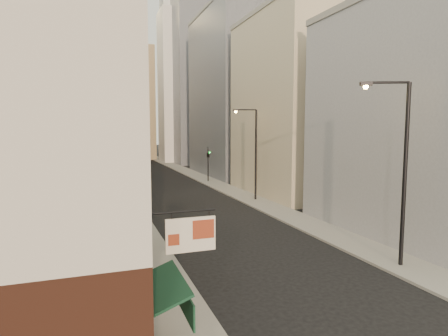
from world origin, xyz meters
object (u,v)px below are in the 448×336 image
clock_tower (124,90)px  white_tower (178,81)px  streetlamp_near (400,163)px  traffic_light_right (208,155)px  streetlamp_mid (253,149)px

clock_tower → white_tower: clock_tower is taller
streetlamp_near → traffic_light_right: 35.32m
clock_tower → streetlamp_mid: bearing=-83.3°
streetlamp_near → white_tower: bearing=110.1°
white_tower → streetlamp_near: white_tower is taller
traffic_light_right → white_tower: bearing=-87.0°
streetlamp_mid → traffic_light_right: bearing=112.4°
white_tower → streetlamp_near: size_ratio=4.18×
clock_tower → white_tower: bearing=-51.8°
clock_tower → streetlamp_near: 85.85m
white_tower → traffic_light_right: size_ratio=8.30×
streetlamp_near → traffic_light_right: streetlamp_near is taller
clock_tower → white_tower: 17.83m
clock_tower → streetlamp_mid: clock_tower is taller
clock_tower → traffic_light_right: (7.28, -49.45, -13.73)m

